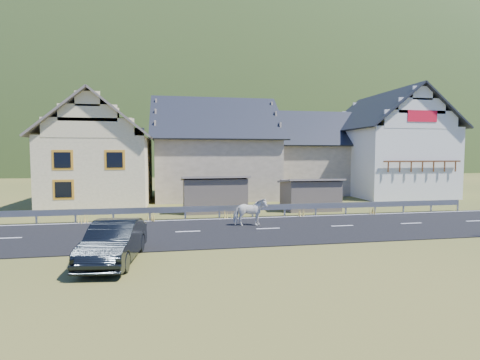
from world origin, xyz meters
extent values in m
plane|color=#3D481D|center=(0.00, 0.00, 0.00)|extent=(160.00, 160.00, 0.00)
cube|color=black|center=(0.00, 0.00, 0.02)|extent=(60.00, 7.00, 0.04)
cube|color=silver|center=(0.00, 0.00, 0.04)|extent=(60.00, 6.60, 0.01)
cube|color=#93969B|center=(0.00, 3.68, 0.58)|extent=(28.00, 0.08, 0.34)
cube|color=#93969B|center=(-12.00, 3.70, 0.35)|extent=(0.10, 0.06, 0.70)
cube|color=#93969B|center=(-10.00, 3.70, 0.35)|extent=(0.10, 0.06, 0.70)
cube|color=#93969B|center=(-8.00, 3.70, 0.35)|extent=(0.10, 0.06, 0.70)
cube|color=#93969B|center=(-6.00, 3.70, 0.35)|extent=(0.10, 0.06, 0.70)
cube|color=#93969B|center=(-4.00, 3.70, 0.35)|extent=(0.10, 0.06, 0.70)
cube|color=#93969B|center=(-2.00, 3.70, 0.35)|extent=(0.10, 0.06, 0.70)
cube|color=#93969B|center=(0.00, 3.70, 0.35)|extent=(0.10, 0.06, 0.70)
cube|color=#93969B|center=(2.00, 3.70, 0.35)|extent=(0.10, 0.06, 0.70)
cube|color=#93969B|center=(4.00, 3.70, 0.35)|extent=(0.10, 0.06, 0.70)
cube|color=#93969B|center=(6.00, 3.70, 0.35)|extent=(0.10, 0.06, 0.70)
cube|color=#93969B|center=(8.00, 3.70, 0.35)|extent=(0.10, 0.06, 0.70)
cube|color=#93969B|center=(10.00, 3.70, 0.35)|extent=(0.10, 0.06, 0.70)
cube|color=#93969B|center=(12.00, 3.70, 0.35)|extent=(0.10, 0.06, 0.70)
cube|color=#93969B|center=(14.00, 3.70, 0.35)|extent=(0.10, 0.06, 0.70)
cube|color=#6C5F54|center=(-2.00, 6.50, 1.10)|extent=(4.30, 3.30, 2.40)
cube|color=#6C5F54|center=(4.50, 6.00, 1.00)|extent=(3.80, 2.90, 2.20)
cube|color=#F8E3AF|center=(-10.00, 12.00, 2.50)|extent=(7.00, 9.00, 5.00)
cube|color=orange|center=(-11.60, 7.50, 3.40)|extent=(1.30, 0.12, 1.30)
cube|color=orange|center=(-8.40, 7.50, 3.40)|extent=(1.30, 0.12, 1.30)
cube|color=orange|center=(-11.60, 7.50, 1.50)|extent=(1.30, 0.12, 1.30)
cube|color=tan|center=(-12.00, 13.50, 6.56)|extent=(0.70, 0.70, 2.40)
cube|color=tan|center=(-1.00, 15.00, 2.50)|extent=(10.00, 9.00, 5.00)
cube|color=tan|center=(9.00, 17.00, 2.30)|extent=(9.00, 8.00, 4.60)
cube|color=silver|center=(15.00, 14.00, 3.00)|extent=(8.00, 10.00, 6.00)
cube|color=red|center=(15.00, 8.97, 6.80)|extent=(2.60, 0.06, 0.90)
cube|color=#5D3215|center=(15.00, 8.75, 3.20)|extent=(6.80, 0.12, 0.12)
ellipsoid|color=#263C17|center=(5.00, 180.00, -20.00)|extent=(440.00, 280.00, 260.00)
ellipsoid|color=black|center=(-55.00, 110.00, 6.00)|extent=(76.00, 50.00, 28.00)
imported|color=white|center=(-0.74, 0.90, 0.76)|extent=(0.79, 1.72, 1.44)
imported|color=black|center=(-6.75, -4.55, 0.72)|extent=(1.99, 4.50, 1.44)
camera|label=1|loc=(-4.71, -18.04, 3.79)|focal=28.00mm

